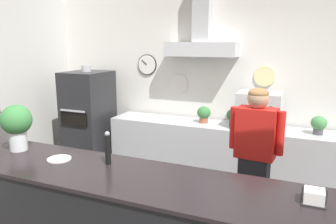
{
  "coord_description": "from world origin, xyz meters",
  "views": [
    {
      "loc": [
        1.23,
        -2.55,
        2.05
      ],
      "look_at": [
        -0.13,
        0.61,
        1.31
      ],
      "focal_mm": 35.32,
      "sensor_mm": 36.0,
      "label": 1
    }
  ],
  "objects": [
    {
      "name": "back_prep_counter",
      "position": [
        0.24,
        1.81,
        0.45
      ],
      "size": [
        3.41,
        0.55,
        0.92
      ],
      "color": "#B7BABF",
      "rests_on": "ground_plane"
    },
    {
      "name": "potted_thyme",
      "position": [
        1.37,
        1.81,
        1.05
      ],
      "size": [
        0.19,
        0.19,
        0.23
      ],
      "color": "#4C4C51",
      "rests_on": "back_prep_counter"
    },
    {
      "name": "shop_worker",
      "position": [
        0.78,
        0.72,
        0.88
      ],
      "size": [
        0.54,
        0.26,
        1.61
      ],
      "rotation": [
        0.0,
        0.0,
        3.05
      ],
      "color": "#232328",
      "rests_on": "ground_plane"
    },
    {
      "name": "pizza_oven",
      "position": [
        -1.92,
        1.6,
        0.8
      ],
      "size": [
        0.61,
        0.73,
        1.69
      ],
      "color": "#232326",
      "rests_on": "ground_plane"
    },
    {
      "name": "potted_rosemary",
      "position": [
        -0.11,
        1.83,
        1.05
      ],
      "size": [
        0.19,
        0.19,
        0.23
      ],
      "color": "#9E563D",
      "rests_on": "back_prep_counter"
    },
    {
      "name": "potted_oregano",
      "position": [
        0.33,
        1.77,
        1.06
      ],
      "size": [
        0.19,
        0.19,
        0.25
      ],
      "color": "#4C4C51",
      "rests_on": "back_prep_counter"
    },
    {
      "name": "back_wall_assembly",
      "position": [
        -0.01,
        2.04,
        1.64
      ],
      "size": [
        5.51,
        2.56,
        3.06
      ],
      "color": "#9E9E99",
      "rests_on": "ground_plane"
    },
    {
      "name": "condiment_plate",
      "position": [
        -0.74,
        -0.4,
        1.04
      ],
      "size": [
        0.21,
        0.21,
        0.01
      ],
      "color": "white",
      "rests_on": "service_counter"
    },
    {
      "name": "basil_vase",
      "position": [
        -1.27,
        -0.34,
        1.28
      ],
      "size": [
        0.29,
        0.29,
        0.44
      ],
      "color": "silver",
      "rests_on": "service_counter"
    },
    {
      "name": "pepper_grinder",
      "position": [
        -0.28,
        -0.32,
        1.17
      ],
      "size": [
        0.05,
        0.05,
        0.29
      ],
      "color": "black",
      "rests_on": "service_counter"
    },
    {
      "name": "napkin_holder",
      "position": [
        1.31,
        -0.38,
        1.07
      ],
      "size": [
        0.15,
        0.14,
        0.1
      ],
      "color": "#262628",
      "rests_on": "service_counter"
    },
    {
      "name": "espresso_machine",
      "position": [
        0.65,
        1.78,
        1.16
      ],
      "size": [
        0.55,
        0.52,
        0.48
      ],
      "color": "silver",
      "rests_on": "back_prep_counter"
    }
  ]
}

